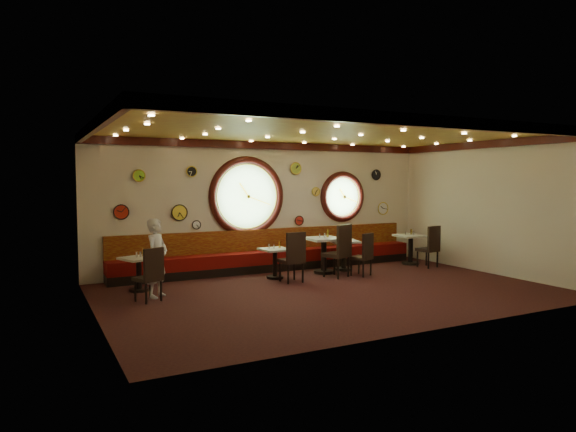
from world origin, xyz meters
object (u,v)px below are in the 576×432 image
at_px(condiment_a_bottle, 143,252).
at_px(condiment_e_bottle, 411,232).
at_px(condiment_a_pepper, 141,254).
at_px(condiment_b_salt, 269,246).
at_px(condiment_b_bottle, 280,245).
at_px(condiment_d_pepper, 345,238).
at_px(condiment_b_pepper, 274,247).
at_px(condiment_e_pepper, 413,233).
at_px(condiment_c_salt, 320,236).
at_px(table_a, 139,270).
at_px(chair_b, 294,254).
at_px(chair_d, 364,252).
at_px(chair_e, 431,244).
at_px(condiment_c_bottle, 328,233).
at_px(condiment_d_salt, 340,238).
at_px(waiter, 157,258).
at_px(condiment_c_pepper, 325,236).
at_px(table_c, 324,251).
at_px(chair_c, 340,247).
at_px(condiment_a_salt, 137,255).
at_px(table_b, 275,259).
at_px(table_d, 344,251).
at_px(condiment_e_salt, 405,233).
at_px(table_e, 411,246).
at_px(condiment_d_bottle, 345,236).

xyz_separation_m(condiment_a_bottle, condiment_e_bottle, (7.10, 0.10, 0.09)).
bearing_deg(condiment_a_pepper, condiment_b_salt, 0.90).
bearing_deg(condiment_b_bottle, condiment_d_pepper, 4.71).
relative_size(condiment_b_salt, condiment_b_pepper, 1.14).
bearing_deg(condiment_b_bottle, condiment_e_pepper, 0.97).
relative_size(condiment_c_salt, condiment_d_pepper, 0.86).
height_order(table_a, condiment_b_salt, condiment_b_salt).
height_order(chair_b, condiment_b_pepper, chair_b).
bearing_deg(chair_d, chair_e, -17.71).
height_order(chair_b, chair_e, chair_b).
xyz_separation_m(chair_b, condiment_c_bottle, (1.34, 0.77, 0.32)).
height_order(chair_e, condiment_d_salt, chair_e).
xyz_separation_m(condiment_a_bottle, condiment_c_bottle, (4.42, 0.01, 0.18)).
height_order(condiment_d_pepper, waiter, waiter).
xyz_separation_m(condiment_b_pepper, condiment_c_pepper, (1.35, -0.00, 0.19)).
height_order(condiment_a_pepper, condiment_c_pepper, condiment_c_pepper).
xyz_separation_m(condiment_c_salt, condiment_b_pepper, (-1.28, -0.11, -0.18)).
bearing_deg(condiment_b_salt, condiment_c_bottle, 1.05).
bearing_deg(table_a, condiment_b_pepper, -0.55).
xyz_separation_m(table_c, chair_c, (0.05, -0.65, 0.16)).
bearing_deg(condiment_a_salt, table_b, -0.35).
relative_size(chair_c, condiment_c_bottle, 4.16).
xyz_separation_m(chair_d, condiment_a_pepper, (-4.99, 0.75, 0.17)).
height_order(table_c, table_d, table_c).
relative_size(condiment_d_pepper, condiment_e_salt, 1.32).
distance_m(condiment_d_pepper, condiment_e_pepper, 2.12).
bearing_deg(condiment_d_salt, table_e, -3.80).
relative_size(chair_d, condiment_c_bottle, 3.42).
bearing_deg(condiment_a_bottle, chair_b, -13.81).
height_order(table_a, condiment_d_bottle, condiment_d_bottle).
bearing_deg(condiment_c_bottle, condiment_e_salt, 1.47).
xyz_separation_m(condiment_d_salt, condiment_d_bottle, (0.16, 0.01, 0.03)).
height_order(chair_c, condiment_b_bottle, chair_c).
relative_size(table_d, condiment_a_salt, 7.66).
xyz_separation_m(table_c, chair_e, (2.86, -0.57, 0.07)).
bearing_deg(condiment_c_bottle, condiment_a_salt, -178.75).
xyz_separation_m(condiment_a_pepper, condiment_d_pepper, (5.03, 0.14, 0.06)).
bearing_deg(waiter, condiment_b_bottle, -34.97).
xyz_separation_m(condiment_a_pepper, condiment_d_bottle, (5.10, 0.24, 0.09)).
bearing_deg(condiment_b_salt, condiment_a_salt, -178.64).
height_order(condiment_d_salt, condiment_e_bottle, condiment_e_bottle).
bearing_deg(table_c, chair_e, -11.36).
bearing_deg(chair_e, table_a, 166.81).
xyz_separation_m(chair_c, condiment_b_bottle, (-1.25, 0.63, 0.07)).
bearing_deg(chair_c, condiment_d_pepper, 29.16).
xyz_separation_m(condiment_d_pepper, condiment_c_bottle, (-0.55, -0.06, 0.15)).
bearing_deg(condiment_e_pepper, chair_c, -165.91).
bearing_deg(condiment_e_salt, condiment_d_salt, 177.54).
bearing_deg(table_d, condiment_c_bottle, -173.84).
distance_m(table_b, table_c, 1.34).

